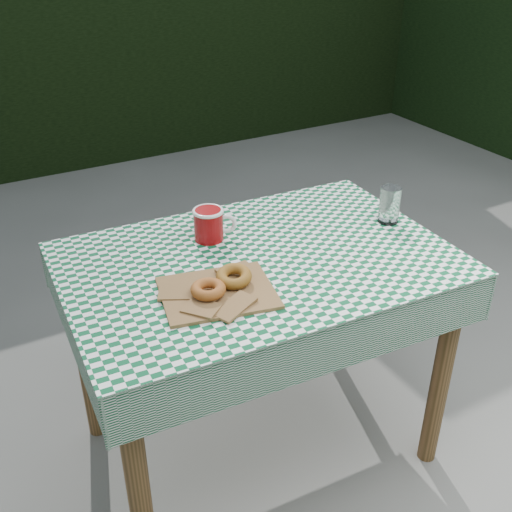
{
  "coord_description": "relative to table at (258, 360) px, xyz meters",
  "views": [
    {
      "loc": [
        -0.93,
        -1.38,
        1.65
      ],
      "look_at": [
        -0.2,
        -0.06,
        0.79
      ],
      "focal_mm": 42.78,
      "sensor_mm": 36.0,
      "label": 1
    }
  ],
  "objects": [
    {
      "name": "bagel_back",
      "position": [
        -0.13,
        -0.1,
        0.41
      ],
      "size": [
        0.14,
        0.14,
        0.03
      ],
      "primitive_type": "torus",
      "rotation": [
        0.0,
        0.0,
        -0.63
      ],
      "color": "brown",
      "rests_on": "paper_bag"
    },
    {
      "name": "ground",
      "position": [
        0.18,
        0.03,
        -0.38
      ],
      "size": [
        60.0,
        60.0,
        0.0
      ],
      "primitive_type": "plane",
      "color": "#5A5A54",
      "rests_on": "ground"
    },
    {
      "name": "coffee_mug",
      "position": [
        -0.08,
        0.18,
        0.43
      ],
      "size": [
        0.23,
        0.23,
        0.1
      ],
      "primitive_type": null,
      "rotation": [
        0.0,
        0.0,
        -0.4
      ],
      "color": "maroon",
      "rests_on": "tablecloth"
    },
    {
      "name": "tablecloth",
      "position": [
        0.0,
        0.0,
        0.38
      ],
      "size": [
        1.17,
        0.81,
        0.01
      ],
      "primitive_type": "cube",
      "rotation": [
        0.0,
        0.0,
        -0.05
      ],
      "color": "#0C4D2A",
      "rests_on": "table"
    },
    {
      "name": "paper_bag",
      "position": [
        -0.19,
        -0.12,
        0.39
      ],
      "size": [
        0.34,
        0.29,
        0.02
      ],
      "primitive_type": "cube",
      "rotation": [
        0.0,
        0.0,
        -0.21
      ],
      "color": "olive",
      "rests_on": "tablecloth"
    },
    {
      "name": "hedge_north",
      "position": [
        0.18,
        3.23,
        0.53
      ],
      "size": [
        7.0,
        0.7,
        1.8
      ],
      "primitive_type": "cube",
      "color": "black",
      "rests_on": "ground"
    },
    {
      "name": "drinking_glass",
      "position": [
        0.49,
        0.0,
        0.44
      ],
      "size": [
        0.08,
        0.08,
        0.12
      ],
      "primitive_type": "cylinder",
      "rotation": [
        0.0,
        0.0,
        -0.16
      ],
      "color": "white",
      "rests_on": "tablecloth"
    },
    {
      "name": "table",
      "position": [
        0.0,
        0.0,
        0.0
      ],
      "size": [
        1.14,
        0.79,
        0.75
      ],
      "primitive_type": "cube",
      "rotation": [
        0.0,
        0.0,
        -0.05
      ],
      "color": "#50371B",
      "rests_on": "ground"
    },
    {
      "name": "bagel_front",
      "position": [
        -0.22,
        -0.12,
        0.41
      ],
      "size": [
        0.1,
        0.1,
        0.03
      ],
      "primitive_type": "torus",
      "rotation": [
        0.0,
        0.0,
        0.13
      ],
      "color": "#A15221",
      "rests_on": "paper_bag"
    }
  ]
}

